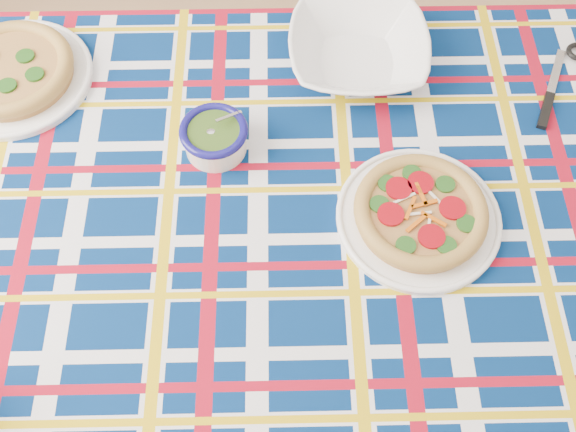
{
  "coord_description": "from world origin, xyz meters",
  "views": [
    {
      "loc": [
        -0.46,
        -0.93,
        1.61
      ],
      "look_at": [
        -0.45,
        -0.43,
        0.72
      ],
      "focal_mm": 40.0,
      "sensor_mm": 36.0,
      "label": 1
    }
  ],
  "objects_px": {
    "main_focaccia_plate": "(421,212)",
    "pesto_bowl": "(214,136)",
    "dining_table": "(302,234)",
    "serving_bowl": "(358,51)"
  },
  "relations": [
    {
      "from": "main_focaccia_plate",
      "to": "pesto_bowl",
      "type": "relative_size",
      "value": 2.36
    },
    {
      "from": "dining_table",
      "to": "serving_bowl",
      "type": "height_order",
      "value": "serving_bowl"
    },
    {
      "from": "pesto_bowl",
      "to": "serving_bowl",
      "type": "xyz_separation_m",
      "value": [
        0.26,
        0.19,
        -0.0
      ]
    },
    {
      "from": "dining_table",
      "to": "pesto_bowl",
      "type": "height_order",
      "value": "pesto_bowl"
    },
    {
      "from": "pesto_bowl",
      "to": "main_focaccia_plate",
      "type": "bearing_deg",
      "value": -25.07
    },
    {
      "from": "dining_table",
      "to": "main_focaccia_plate",
      "type": "relative_size",
      "value": 5.46
    },
    {
      "from": "serving_bowl",
      "to": "pesto_bowl",
      "type": "bearing_deg",
      "value": -144.4
    },
    {
      "from": "main_focaccia_plate",
      "to": "serving_bowl",
      "type": "bearing_deg",
      "value": 101.64
    },
    {
      "from": "dining_table",
      "to": "pesto_bowl",
      "type": "xyz_separation_m",
      "value": [
        -0.14,
        0.14,
        0.11
      ]
    },
    {
      "from": "main_focaccia_plate",
      "to": "pesto_bowl",
      "type": "bearing_deg",
      "value": 154.93
    }
  ]
}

